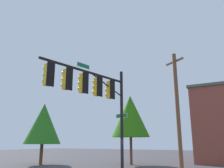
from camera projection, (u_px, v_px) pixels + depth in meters
signal_pole_assembly at (93, 93)px, 13.62m from camera, size 6.36×2.06×7.03m
utility_pole at (178, 110)px, 16.48m from camera, size 1.12×1.55×8.78m
tree_near at (43, 124)px, 25.71m from camera, size 4.00×4.00×6.56m
tree_mid at (130, 116)px, 25.65m from camera, size 4.12×4.12×7.44m
brick_building at (222, 125)px, 27.45m from camera, size 8.18×5.97×8.63m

